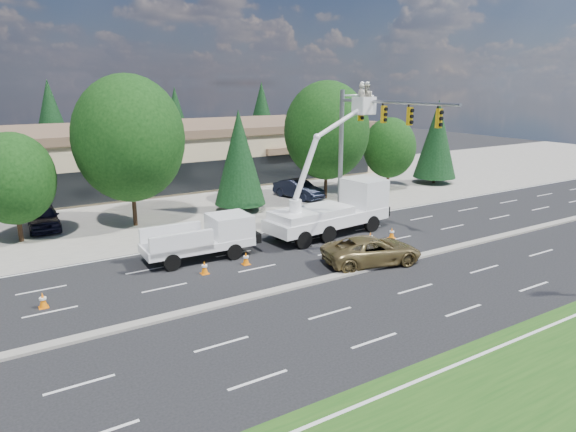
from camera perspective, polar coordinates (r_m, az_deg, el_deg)
ground at (r=24.49m, az=0.20°, el=-8.05°), size 140.00×140.00×0.00m
concrete_apron at (r=42.01m, az=-14.50°, el=1.13°), size 140.00×22.00×0.01m
road_median at (r=24.47m, az=0.20°, el=-7.92°), size 120.00×0.55×0.12m
strip_mall at (r=50.99m, az=-18.17°, el=6.41°), size 50.40×15.40×5.50m
tree_front_c at (r=34.63m, az=-28.23°, el=3.68°), size 4.82×4.82×6.69m
tree_front_d at (r=35.49m, az=-17.24°, el=8.21°), size 7.25×7.25×10.06m
tree_front_e at (r=38.53m, az=-5.44°, el=6.51°), size 3.85×3.85×7.58m
tree_front_f at (r=42.51m, az=4.32°, el=9.44°), size 6.97×6.97×9.67m
tree_front_g at (r=47.16m, az=11.21°, el=7.44°), size 4.69×4.69×6.50m
tree_front_h at (r=51.38m, az=16.19°, el=8.21°), size 4.02×4.02×7.93m
tree_back_b at (r=61.80m, az=-24.80°, el=9.41°), size 5.01×5.01×9.88m
tree_back_c at (r=65.15m, az=-12.33°, el=10.17°), size 4.56×4.56×8.99m
tree_back_d at (r=70.11m, az=-2.93°, el=11.05°), size 4.88×4.88×9.62m
signal_mast at (r=34.41m, az=8.21°, el=8.80°), size 2.76×10.16×9.00m
utility_pickup at (r=28.67m, az=-9.15°, el=-2.82°), size 6.08×2.56×2.30m
bucket_truck at (r=33.00m, az=5.65°, el=1.65°), size 9.06×3.52×9.51m
traffic_cone_a at (r=24.78m, az=-25.58°, el=-8.44°), size 0.40×0.40×0.70m
traffic_cone_b at (r=26.51m, az=-9.26°, el=-5.66°), size 0.40×0.40×0.70m
traffic_cone_c at (r=27.57m, az=-4.70°, el=-4.72°), size 0.40×0.40×0.70m
traffic_cone_d at (r=31.48m, az=9.12°, el=-2.39°), size 0.40×0.40×0.70m
traffic_cone_e at (r=32.70m, az=11.46°, el=-1.86°), size 0.40×0.40×0.70m
minivan at (r=27.85m, az=9.33°, el=-3.79°), size 5.78×3.64×1.49m
parked_car_west at (r=37.71m, az=-25.56°, el=-0.09°), size 2.20×4.89×1.63m
parked_car_east at (r=43.16m, az=1.16°, el=3.01°), size 2.57×4.99×1.57m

